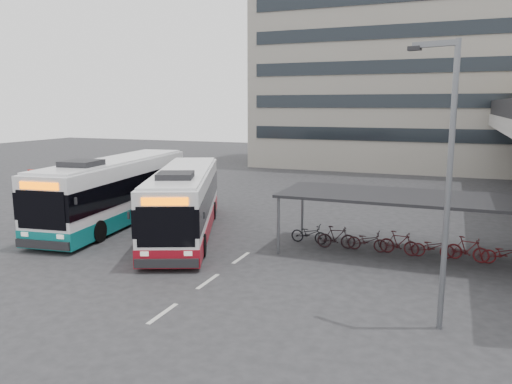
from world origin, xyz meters
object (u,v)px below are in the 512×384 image
at_px(pedestrian, 81,227).
at_px(lamp_post, 446,170).
at_px(bus_main, 184,202).
at_px(bus_teal, 116,191).

xyz_separation_m(pedestrian, lamp_post, (15.20, -3.20, 3.68)).
xyz_separation_m(bus_main, bus_teal, (-4.70, 0.98, 0.11)).
xyz_separation_m(bus_teal, pedestrian, (1.28, -4.31, -0.87)).
relative_size(bus_teal, lamp_post, 1.60).
bearing_deg(bus_main, bus_teal, 145.47).
bearing_deg(lamp_post, pedestrian, -175.41).
height_order(bus_main, lamp_post, lamp_post).
relative_size(bus_main, pedestrian, 7.03).
distance_m(bus_main, bus_teal, 4.81).
height_order(bus_main, pedestrian, bus_main).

